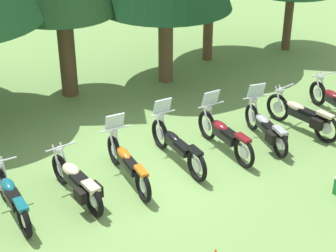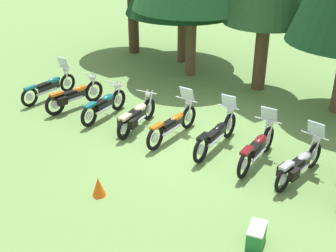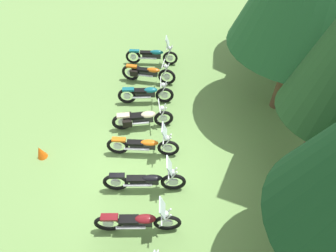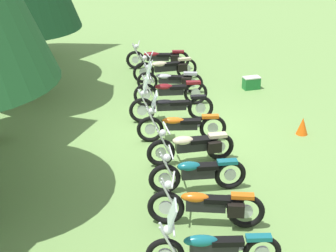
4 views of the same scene
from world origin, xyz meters
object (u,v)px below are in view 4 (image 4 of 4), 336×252
motorcycle_5 (170,106)px  traffic_cone (302,126)px  motorcycle_1 (208,206)px  motorcycle_8 (166,68)px  motorcycle_0 (211,248)px  motorcycle_3 (192,146)px  motorcycle_7 (171,79)px  picnic_cooler (251,83)px  motorcycle_2 (197,173)px  motorcycle_9 (159,58)px  motorcycle_4 (180,125)px  motorcycle_6 (170,91)px

motorcycle_5 → traffic_cone: bearing=160.1°
motorcycle_1 → motorcycle_8: motorcycle_8 is taller
motorcycle_0 → motorcycle_3: 3.98m
traffic_cone → motorcycle_1: bearing=140.8°
motorcycle_3 → motorcycle_7: motorcycle_7 is taller
motorcycle_7 → picnic_cooler: (0.08, -2.72, -0.24)m
motorcycle_0 → picnic_cooler: bearing=-104.8°
motorcycle_1 → motorcycle_8: size_ratio=0.99×
motorcycle_1 → motorcycle_2: size_ratio=1.05×
motorcycle_3 → traffic_cone: size_ratio=4.52×
motorcycle_0 → motorcycle_5: (6.54, 0.06, 0.01)m
motorcycle_3 → motorcycle_5: motorcycle_5 is taller
motorcycle_9 → motorcycle_5: bearing=94.7°
motorcycle_1 → motorcycle_8: bearing=-79.8°
motorcycle_9 → picnic_cooler: motorcycle_9 is taller
motorcycle_4 → motorcycle_9: (6.32, 0.06, -0.03)m
motorcycle_4 → motorcycle_6: motorcycle_6 is taller
motorcycle_3 → motorcycle_6: size_ratio=0.95×
motorcycle_4 → picnic_cooler: size_ratio=3.88×
motorcycle_2 → motorcycle_9: 8.88m
motorcycle_8 → motorcycle_9: size_ratio=0.97×
motorcycle_0 → motorcycle_9: 11.52m
motorcycle_0 → motorcycle_6: 7.79m
motorcycle_3 → motorcycle_8: 6.17m
motorcycle_1 → motorcycle_6: (6.47, 0.11, 0.03)m
motorcycle_4 → motorcycle_6: 2.58m
motorcycle_3 → motorcycle_6: motorcycle_6 is taller
motorcycle_0 → motorcycle_8: bearing=-87.7°
motorcycle_0 → motorcycle_7: 8.94m
motorcycle_6 → motorcycle_9: bearing=-90.2°
motorcycle_1 → motorcycle_6: bearing=-78.7°
motorcycle_9 → motorcycle_4: bearing=96.0°
motorcycle_3 → motorcycle_4: size_ratio=0.92×
motorcycle_2 → motorcycle_7: 6.30m
motorcycle_4 → motorcycle_9: size_ratio=1.00×
motorcycle_9 → picnic_cooler: (-2.49, -2.91, -0.22)m
motorcycle_5 → motorcycle_6: motorcycle_5 is taller
motorcycle_9 → traffic_cone: (-6.20, -3.42, -0.19)m
motorcycle_2 → motorcycle_8: bearing=-92.0°
traffic_cone → motorcycle_5: bearing=70.8°
motorcycle_4 → motorcycle_3: bearing=99.7°
motorcycle_7 → picnic_cooler: motorcycle_7 is taller
motorcycle_1 → motorcycle_6: motorcycle_6 is taller
motorcycle_0 → motorcycle_4: bearing=-87.6°
motorcycle_2 → traffic_cone: bearing=-142.7°
motorcycle_9 → motorcycle_6: bearing=96.0°
motorcycle_2 → motorcycle_3: (1.34, -0.08, 0.00)m
motorcycle_5 → motorcycle_8: 3.61m
motorcycle_4 → motorcycle_8: size_ratio=1.03×
motorcycle_3 → motorcycle_8: bearing=-96.6°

